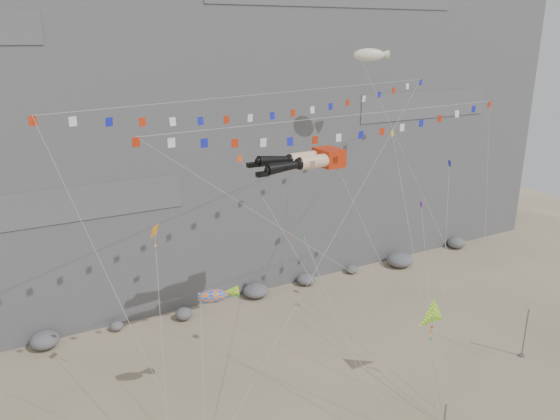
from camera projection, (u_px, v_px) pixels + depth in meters
name	position (u px, v px, depth m)	size (l,w,h in m)	color
ground	(354.00, 386.00, 41.48)	(120.00, 120.00, 0.00)	tan
cliff	(193.00, 39.00, 60.59)	(80.00, 28.00, 50.00)	slate
talus_boulders	(256.00, 291.00, 55.51)	(60.00, 3.00, 1.20)	slate
anchor_pole_right	(525.00, 333.00, 44.66)	(0.12, 0.12, 4.38)	slate
legs_kite	(306.00, 160.00, 40.55)	(9.24, 14.07, 21.05)	#B5260B
flag_banner_upper	(283.00, 93.00, 41.40)	(36.02, 16.27, 26.96)	#B5260B
flag_banner_lower	(351.00, 116.00, 37.99)	(30.75, 5.79, 23.37)	#B5260B
harlequin_kite	(155.00, 232.00, 35.15)	(3.03, 8.42, 15.47)	red
fish_windsock	(213.00, 297.00, 35.59)	(4.86, 6.57, 11.15)	orange
delta_kite	(433.00, 315.00, 39.63)	(3.58, 5.18, 8.32)	yellow
blimp_windsock	(369.00, 56.00, 48.82)	(5.66, 15.85, 28.02)	beige
small_kite_a	(243.00, 165.00, 40.24)	(5.94, 14.09, 22.11)	#FC4F15
small_kite_b	(422.00, 209.00, 44.45)	(6.42, 10.08, 16.56)	purple
small_kite_c	(305.00, 240.00, 39.49)	(1.46, 10.34, 14.96)	#16952F
small_kite_d	(393.00, 138.00, 46.79)	(7.07, 15.53, 23.69)	yellow
small_kite_e	(449.00, 168.00, 44.93)	(8.51, 9.23, 19.25)	#151BB9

